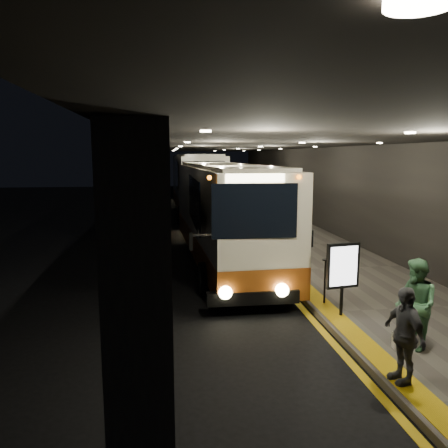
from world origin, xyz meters
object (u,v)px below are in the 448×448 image
info_sign (343,267)px  stanchion_post (325,282)px  coach_third (187,176)px  bag_plain (400,340)px  passenger_boarding (291,250)px  coach_main (224,218)px  coach_second (196,187)px  passenger_waiting_grey (404,335)px  passenger_waiting_green (416,304)px

info_sign → stanchion_post: size_ratio=1.53×
coach_third → bag_plain: 38.74m
info_sign → passenger_boarding: bearing=83.3°
bag_plain → passenger_boarding: bearing=96.7°
info_sign → coach_main: bearing=98.9°
coach_second → coach_main: bearing=-90.8°
coach_main → stanchion_post: coach_main is taller
coach_third → passenger_boarding: 33.07m
coach_third → bag_plain: size_ratio=36.02×
stanchion_post → passenger_waiting_grey: bearing=-91.6°
passenger_boarding → passenger_waiting_grey: (0.00, -6.84, 0.02)m
coach_second → bag_plain: (2.60, -21.86, -1.58)m
coach_third → stanchion_post: bearing=-86.1°
coach_third → passenger_waiting_green: coach_third is taller
passenger_waiting_grey → info_sign: size_ratio=0.94×
passenger_waiting_grey → stanchion_post: size_ratio=1.44×
coach_third → info_sign: coach_third is taller
coach_main → passenger_boarding: (1.87, -2.39, -0.75)m
passenger_waiting_grey → bag_plain: (0.66, 1.22, -0.67)m
coach_third → stanchion_post: 35.89m
coach_third → passenger_boarding: coach_third is taller
coach_third → bag_plain: (2.43, -38.63, -1.50)m
passenger_waiting_green → bag_plain: (-0.28, 0.01, -0.75)m
coach_main → passenger_waiting_grey: bearing=-81.4°
coach_main → passenger_waiting_green: bearing=-73.5°
coach_third → info_sign: bearing=-86.1°
coach_main → passenger_waiting_grey: coach_main is taller
coach_third → passenger_waiting_grey: (1.77, -39.85, -0.83)m
passenger_boarding → stanchion_post: (0.12, -2.81, -0.23)m
coach_third → info_sign: 36.79m
passenger_boarding → coach_main: bearing=28.8°
coach_second → coach_third: bearing=88.4°
coach_main → coach_second: size_ratio=0.92×
coach_third → stanchion_post: coach_third is taller
passenger_boarding → coach_second: bearing=-2.3°
coach_main → info_sign: bearing=-74.2°
coach_third → passenger_waiting_grey: coach_third is taller
stanchion_post → coach_third: bearing=93.0°
passenger_boarding → bag_plain: 5.69m
bag_plain → coach_main: bearing=107.5°
coach_main → passenger_waiting_green: 8.52m
passenger_waiting_green → passenger_waiting_grey: (-0.94, -1.21, -0.07)m
coach_third → stanchion_post: (1.89, -35.83, -1.08)m
passenger_boarding → info_sign: bearing=174.0°
stanchion_post → coach_second: bearing=96.2°
coach_third → coach_main: bearing=-89.3°
coach_third → info_sign: size_ratio=6.73×
coach_main → bag_plain: coach_main is taller
coach_main → coach_second: (-0.07, 13.85, 0.18)m
passenger_boarding → passenger_waiting_green: (0.94, -5.62, 0.10)m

